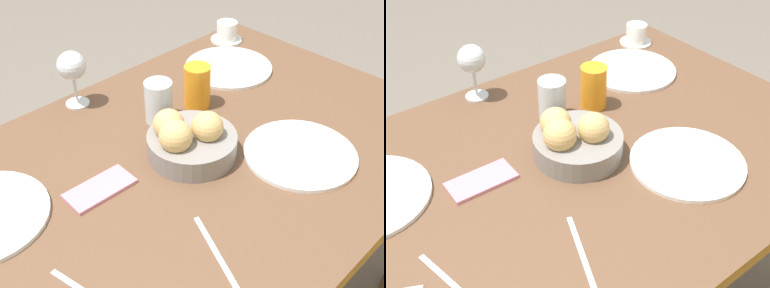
# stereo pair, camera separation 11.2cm
# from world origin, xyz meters

# --- Properties ---
(dining_table) EXTENTS (1.40, 0.87, 0.72)m
(dining_table) POSITION_xyz_m (0.00, 0.00, 0.63)
(dining_table) COLOR brown
(dining_table) RESTS_ON ground_plane
(bread_basket) EXTENTS (0.21, 0.21, 0.12)m
(bread_basket) POSITION_xyz_m (-0.04, -0.01, 0.76)
(bread_basket) COLOR gray
(bread_basket) RESTS_ON dining_table
(plate_near_left) EXTENTS (0.26, 0.26, 0.01)m
(plate_near_left) POSITION_xyz_m (-0.42, -0.22, 0.72)
(plate_near_left) COLOR white
(plate_near_left) RESTS_ON dining_table
(plate_far_center) EXTENTS (0.27, 0.27, 0.01)m
(plate_far_center) POSITION_xyz_m (-0.23, 0.18, 0.72)
(plate_far_center) COLOR white
(plate_far_center) RESTS_ON dining_table
(juice_glass) EXTENTS (0.07, 0.07, 0.12)m
(juice_glass) POSITION_xyz_m (-0.21, -0.15, 0.78)
(juice_glass) COLOR orange
(juice_glass) RESTS_ON dining_table
(water_tumbler) EXTENTS (0.07, 0.07, 0.11)m
(water_tumbler) POSITION_xyz_m (-0.09, -0.17, 0.77)
(water_tumbler) COLOR silver
(water_tumbler) RESTS_ON dining_table
(wine_glass) EXTENTS (0.08, 0.08, 0.16)m
(wine_glass) POSITION_xyz_m (0.02, -0.38, 0.83)
(wine_glass) COLOR silver
(wine_glass) RESTS_ON dining_table
(coffee_cup) EXTENTS (0.11, 0.11, 0.07)m
(coffee_cup) POSITION_xyz_m (-0.57, -0.36, 0.75)
(coffee_cup) COLOR white
(coffee_cup) RESTS_ON dining_table
(knife_silver) EXTENTS (0.09, 0.19, 0.00)m
(knife_silver) POSITION_xyz_m (0.13, 0.24, 0.72)
(knife_silver) COLOR #B7B7BC
(knife_silver) RESTS_ON dining_table
(cell_phone) EXTENTS (0.15, 0.08, 0.01)m
(cell_phone) POSITION_xyz_m (0.18, -0.06, 0.72)
(cell_phone) COLOR pink
(cell_phone) RESTS_ON dining_table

